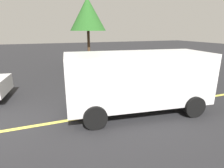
# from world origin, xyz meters

# --- Properties ---
(ground_plane) EXTENTS (80.00, 80.00, 0.00)m
(ground_plane) POSITION_xyz_m (0.00, 0.00, 0.00)
(ground_plane) COLOR #262628
(lane_marking_centre) EXTENTS (28.00, 0.16, 0.01)m
(lane_marking_centre) POSITION_xyz_m (3.00, 0.00, 0.01)
(lane_marking_centre) COLOR #E0D14C
(white_van) EXTENTS (5.41, 2.77, 2.20)m
(white_van) POSITION_xyz_m (4.50, -0.07, 1.27)
(white_van) COLOR white
(white_van) RESTS_ON ground_plane
(tree_left_verge) EXTENTS (2.74, 2.74, 5.36)m
(tree_left_verge) POSITION_xyz_m (4.84, 8.67, 4.12)
(tree_left_verge) COLOR #513823
(tree_left_verge) RESTS_ON ground_plane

